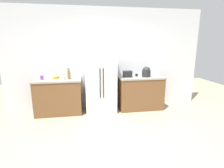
{
  "coord_description": "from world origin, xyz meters",
  "views": [
    {
      "loc": [
        -0.65,
        -2.9,
        1.81
      ],
      "look_at": [
        -0.08,
        0.51,
        1.02
      ],
      "focal_mm": 28.2,
      "sensor_mm": 36.0,
      "label": 1
    }
  ],
  "objects": [
    {
      "name": "cup_b",
      "position": [
        -1.68,
        1.7,
        0.97
      ],
      "size": [
        0.08,
        0.08,
        0.1
      ],
      "primitive_type": "cylinder",
      "color": "purple",
      "rests_on": "counter_left"
    },
    {
      "name": "cup_d",
      "position": [
        -1.15,
        1.55,
        0.98
      ],
      "size": [
        0.09,
        0.09,
        0.11
      ],
      "primitive_type": "cylinder",
      "color": "white",
      "rests_on": "counter_left"
    },
    {
      "name": "kitchen_back_panel",
      "position": [
        0.0,
        2.05,
        1.38
      ],
      "size": [
        5.52,
        0.1,
        2.77
      ],
      "primitive_type": "cube",
      "color": "silver",
      "rests_on": "ground_plane"
    },
    {
      "name": "bottle_b",
      "position": [
        -1.04,
        1.87,
        1.02
      ],
      "size": [
        0.07,
        0.07,
        0.24
      ],
      "color": "yellow",
      "rests_on": "counter_left"
    },
    {
      "name": "refrigerator",
      "position": [
        -0.2,
        1.67,
        0.85
      ],
      "size": [
        0.8,
        0.64,
        1.7
      ],
      "color": "white",
      "rests_on": "ground_plane"
    },
    {
      "name": "rice_cooker",
      "position": [
        1.06,
        1.63,
        1.05
      ],
      "size": [
        0.24,
        0.24,
        0.28
      ],
      "color": "#262628",
      "rests_on": "counter_right"
    },
    {
      "name": "bottle_a",
      "position": [
        -1.0,
        1.64,
        1.03
      ],
      "size": [
        0.08,
        0.08,
        0.27
      ],
      "color": "brown",
      "rests_on": "counter_left"
    },
    {
      "name": "cup_c",
      "position": [
        0.82,
        1.75,
        0.96
      ],
      "size": [
        0.07,
        0.07,
        0.07
      ],
      "primitive_type": "cylinder",
      "color": "black",
      "rests_on": "counter_right"
    },
    {
      "name": "counter_left",
      "position": [
        -1.3,
        1.69,
        0.46
      ],
      "size": [
        1.2,
        0.64,
        0.92
      ],
      "color": "brown",
      "rests_on": "ground_plane"
    },
    {
      "name": "cup_a",
      "position": [
        -1.16,
        1.76,
        0.97
      ],
      "size": [
        0.07,
        0.07,
        0.1
      ],
      "primitive_type": "cylinder",
      "color": "green",
      "rests_on": "counter_left"
    },
    {
      "name": "toaster",
      "position": [
        0.54,
        1.67,
        1.01
      ],
      "size": [
        0.23,
        0.16,
        0.17
      ],
      "primitive_type": "cube",
      "color": "black",
      "rests_on": "counter_right"
    },
    {
      "name": "counter_right",
      "position": [
        0.93,
        1.69,
        0.46
      ],
      "size": [
        1.24,
        0.64,
        0.92
      ],
      "color": "brown",
      "rests_on": "ground_plane"
    },
    {
      "name": "bowl_a",
      "position": [
        -1.35,
        1.8,
        0.95
      ],
      "size": [
        0.17,
        0.17,
        0.05
      ],
      "primitive_type": "cylinder",
      "color": "orange",
      "rests_on": "counter_left"
    },
    {
      "name": "ground_plane",
      "position": [
        0.0,
        0.0,
        0.0
      ],
      "size": [
        11.04,
        11.04,
        0.0
      ],
      "primitive_type": "plane",
      "color": "tan"
    }
  ]
}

